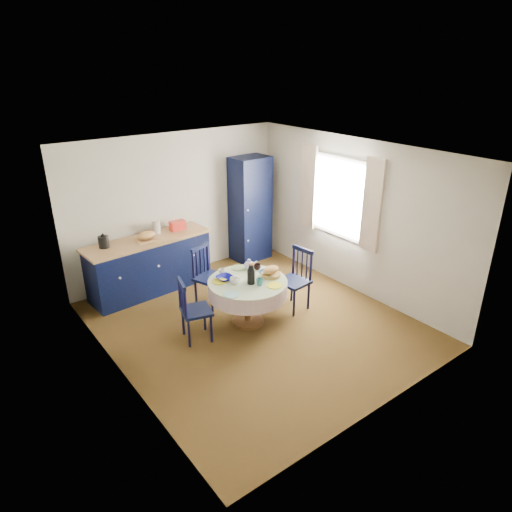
{
  "coord_description": "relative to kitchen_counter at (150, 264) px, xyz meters",
  "views": [
    {
      "loc": [
        -3.47,
        -4.61,
        3.6
      ],
      "look_at": [
        0.17,
        0.2,
        0.97
      ],
      "focal_mm": 32.0,
      "sensor_mm": 36.0,
      "label": 1
    }
  ],
  "objects": [
    {
      "name": "mug_c",
      "position": [
        1.02,
        -1.59,
        0.26
      ],
      "size": [
        0.11,
        0.11,
        0.09
      ],
      "primitive_type": "imported",
      "color": "black",
      "rests_on": "dining_table"
    },
    {
      "name": "pantry_cabinet",
      "position": [
        2.14,
        0.1,
        0.51
      ],
      "size": [
        0.72,
        0.53,
        1.97
      ],
      "rotation": [
        0.0,
        0.0,
        0.06
      ],
      "color": "black",
      "rests_on": "floor"
    },
    {
      "name": "chair_far",
      "position": [
        0.53,
        -0.98,
        0.01
      ],
      "size": [
        0.54,
        0.53,
        0.96
      ],
      "rotation": [
        0.0,
        0.0,
        0.33
      ],
      "color": "black",
      "rests_on": "floor"
    },
    {
      "name": "wall_back",
      "position": [
        0.74,
        0.35,
        0.78
      ],
      "size": [
        4.0,
        0.02,
        2.5
      ],
      "primitive_type": "cube",
      "color": "beige",
      "rests_on": "floor"
    },
    {
      "name": "mug_d",
      "position": [
        0.5,
        -1.42,
        0.26
      ],
      "size": [
        0.1,
        0.1,
        0.09
      ],
      "primitive_type": "imported",
      "color": "silver",
      "rests_on": "dining_table"
    },
    {
      "name": "ceiling",
      "position": [
        0.74,
        -1.9,
        2.03
      ],
      "size": [
        4.5,
        4.5,
        0.0
      ],
      "primitive_type": "plane",
      "rotation": [
        3.14,
        0.0,
        0.0
      ],
      "color": "white",
      "rests_on": "wall_back"
    },
    {
      "name": "floor",
      "position": [
        0.74,
        -1.9,
        -0.47
      ],
      "size": [
        4.5,
        4.5,
        0.0
      ],
      "primitive_type": "plane",
      "color": "black",
      "rests_on": "ground"
    },
    {
      "name": "cobalt_bowl",
      "position": [
        0.44,
        -1.59,
        0.24
      ],
      "size": [
        0.24,
        0.24,
        0.06
      ],
      "primitive_type": "imported",
      "color": "#080965",
      "rests_on": "dining_table"
    },
    {
      "name": "wall_left",
      "position": [
        -1.26,
        -1.9,
        0.78
      ],
      "size": [
        0.02,
        4.5,
        2.5
      ],
      "primitive_type": "cube",
      "color": "beige",
      "rests_on": "floor"
    },
    {
      "name": "window",
      "position": [
        2.69,
        -1.6,
        1.05
      ],
      "size": [
        0.1,
        1.74,
        1.45
      ],
      "color": "white",
      "rests_on": "wall_right"
    },
    {
      "name": "chair_left",
      "position": [
        -0.16,
        -1.71,
        -0.01
      ],
      "size": [
        0.48,
        0.5,
        0.91
      ],
      "rotation": [
        0.0,
        0.0,
        1.31
      ],
      "color": "black",
      "rests_on": "floor"
    },
    {
      "name": "kitchen_counter",
      "position": [
        0.0,
        0.0,
        0.0
      ],
      "size": [
        2.1,
        0.78,
        1.16
      ],
      "rotation": [
        0.0,
        0.0,
        0.07
      ],
      "color": "black",
      "rests_on": "floor"
    },
    {
      "name": "mug_b",
      "position": [
        0.73,
        -2.02,
        0.26
      ],
      "size": [
        0.11,
        0.11,
        0.1
      ],
      "primitive_type": "imported",
      "color": "#286B6E",
      "rests_on": "dining_table"
    },
    {
      "name": "chair_right",
      "position": [
        1.53,
        -1.89,
        0.02
      ],
      "size": [
        0.46,
        0.48,
        0.97
      ],
      "rotation": [
        0.0,
        0.0,
        -1.46
      ],
      "color": "black",
      "rests_on": "floor"
    },
    {
      "name": "dining_table",
      "position": [
        0.69,
        -1.81,
        0.1
      ],
      "size": [
        1.14,
        1.14,
        0.97
      ],
      "color": "#593519",
      "rests_on": "floor"
    },
    {
      "name": "wall_right",
      "position": [
        2.74,
        -1.9,
        0.78
      ],
      "size": [
        0.02,
        4.5,
        2.5
      ],
      "primitive_type": "cube",
      "color": "beige",
      "rests_on": "floor"
    },
    {
      "name": "mug_a",
      "position": [
        0.47,
        -1.78,
        0.26
      ],
      "size": [
        0.13,
        0.13,
        0.1
      ],
      "primitive_type": "imported",
      "color": "silver",
      "rests_on": "dining_table"
    }
  ]
}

